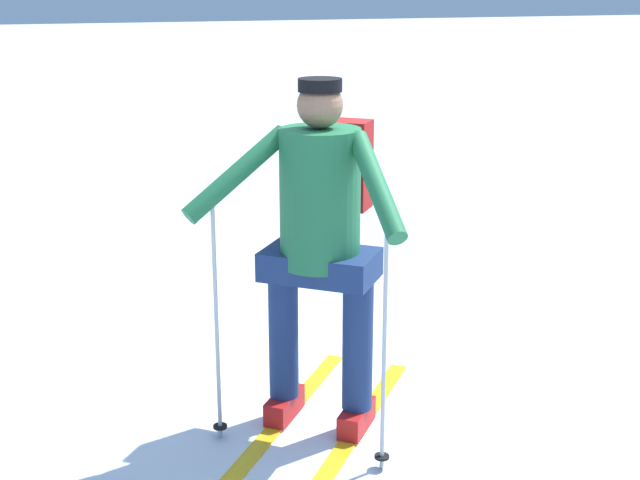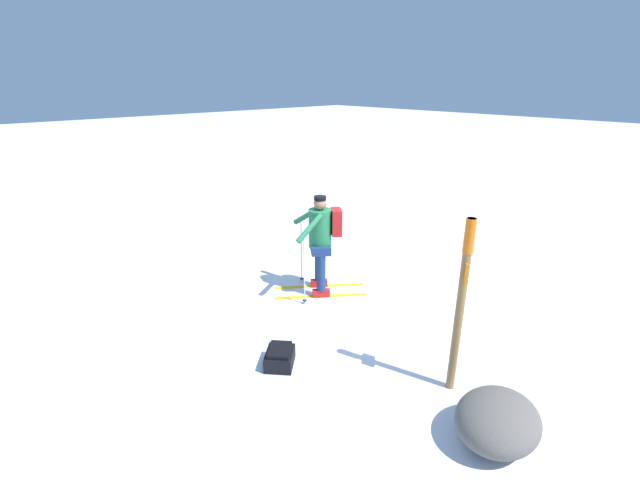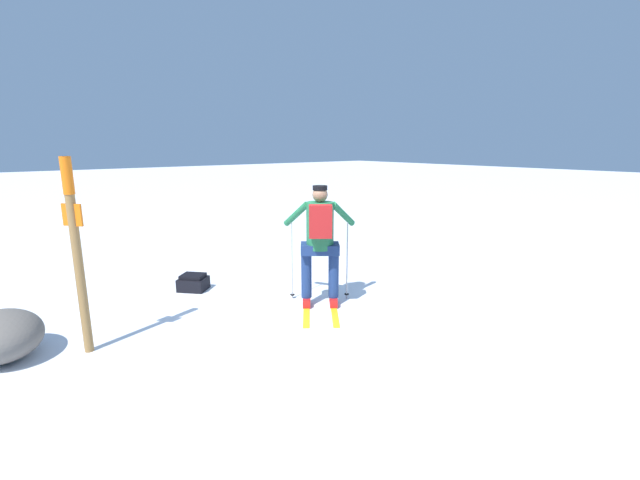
% 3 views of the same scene
% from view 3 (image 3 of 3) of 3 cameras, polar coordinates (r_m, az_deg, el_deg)
% --- Properties ---
extents(ground_plane, '(80.00, 80.00, 0.00)m').
position_cam_3_polar(ground_plane, '(5.95, -4.00, -10.19)').
color(ground_plane, white).
extents(skier, '(1.57, 1.36, 1.75)m').
position_cam_3_polar(skier, '(6.02, 0.00, 0.38)').
color(skier, gold).
rests_on(skier, ground_plane).
extents(dropped_backpack, '(0.55, 0.55, 0.26)m').
position_cam_3_polar(dropped_backpack, '(7.23, -16.54, -5.47)').
color(dropped_backpack, black).
rests_on(dropped_backpack, ground_plane).
extents(trail_marker, '(0.21, 0.16, 2.18)m').
position_cam_3_polar(trail_marker, '(5.30, -29.80, -0.20)').
color(trail_marker, olive).
rests_on(trail_marker, ground_plane).
extents(rock_boulder, '(0.96, 0.82, 0.53)m').
position_cam_3_polar(rock_boulder, '(5.91, -36.80, -10.19)').
color(rock_boulder, '#5B5651').
rests_on(rock_boulder, ground_plane).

